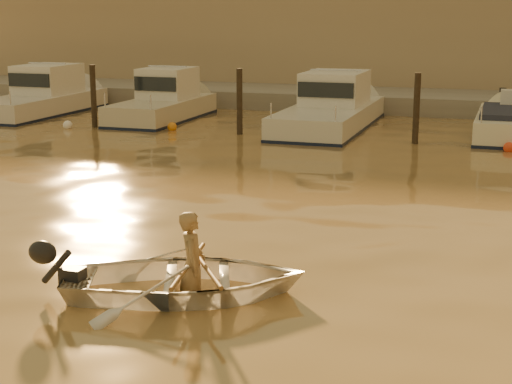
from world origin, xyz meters
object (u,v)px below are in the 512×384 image
(moored_boat_1, at_px, (162,102))
(moored_boat_0, at_px, (39,97))
(waterfront_building, at_px, (461,41))
(person, at_px, (193,264))
(moored_boat_2, at_px, (330,108))
(moored_boat_3, at_px, (512,129))
(dinghy, at_px, (185,280))

(moored_boat_1, bearing_deg, moored_boat_0, 180.00)
(moored_boat_1, xyz_separation_m, waterfront_building, (9.12, 11.00, 1.77))
(person, height_order, moored_boat_2, moored_boat_2)
(moored_boat_0, distance_m, moored_boat_1, 4.88)
(moored_boat_0, height_order, moored_boat_3, moored_boat_0)
(person, distance_m, waterfront_building, 26.52)
(moored_boat_3, bearing_deg, dinghy, -104.41)
(moored_boat_0, xyz_separation_m, moored_boat_3, (16.39, 0.00, -0.40))
(moored_boat_0, distance_m, moored_boat_2, 10.80)
(moored_boat_1, distance_m, moored_boat_2, 5.92)
(moored_boat_3, bearing_deg, waterfront_building, 102.27)
(person, height_order, moored_boat_1, moored_boat_1)
(dinghy, relative_size, moored_boat_1, 0.53)
(moored_boat_2, bearing_deg, moored_boat_0, 180.00)
(moored_boat_0, bearing_deg, waterfront_building, 38.15)
(person, distance_m, moored_boat_2, 15.50)
(dinghy, bearing_deg, person, -90.00)
(moored_boat_1, xyz_separation_m, moored_boat_3, (11.51, 0.00, -0.40))
(person, relative_size, moored_boat_3, 0.25)
(moored_boat_2, bearing_deg, moored_boat_3, 0.00)
(person, height_order, waterfront_building, waterfront_building)
(moored_boat_3, bearing_deg, moored_boat_0, 180.00)
(moored_boat_0, height_order, moored_boat_2, same)
(dinghy, height_order, moored_boat_1, moored_boat_1)
(dinghy, relative_size, person, 2.22)
(person, distance_m, moored_boat_1, 17.20)
(dinghy, relative_size, moored_boat_3, 0.55)
(waterfront_building, bearing_deg, moored_boat_0, -141.85)
(moored_boat_0, bearing_deg, moored_boat_2, 0.00)
(moored_boat_0, relative_size, moored_boat_2, 0.89)
(dinghy, bearing_deg, moored_boat_2, -15.54)
(dinghy, relative_size, waterfront_building, 0.07)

